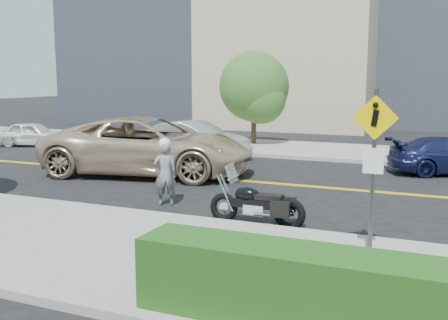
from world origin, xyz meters
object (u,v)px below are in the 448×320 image
at_px(suv, 148,146).
at_px(motorcycle, 257,195).
at_px(parked_car_white, 33,134).
at_px(pedestrian_sign, 374,157).
at_px(parked_car_silver, 194,140).
at_px(motorcyclist, 165,172).

bearing_deg(suv, motorcycle, -139.19).
bearing_deg(parked_car_white, pedestrian_sign, -138.43).
bearing_deg(suv, parked_car_white, 53.96).
xyz_separation_m(pedestrian_sign, parked_car_silver, (-8.45, 10.01, -1.19)).
xyz_separation_m(motorcycle, parked_car_silver, (-5.69, 8.26, 0.09)).
bearing_deg(parked_car_white, parked_car_silver, -110.35).
xyz_separation_m(motorcyclist, suv, (-2.74, 3.66, 0.10)).
bearing_deg(motorcycle, parked_car_white, 148.82).
relative_size(pedestrian_sign, suv, 0.42).
bearing_deg(parked_car_silver, suv, -169.58).
xyz_separation_m(motorcycle, parked_car_white, (-14.72, 8.71, -0.08)).
distance_m(motorcycle, parked_car_silver, 10.03).
xyz_separation_m(suv, parked_car_white, (-9.17, 4.32, -0.40)).
xyz_separation_m(motorcycle, suv, (-5.54, 4.39, 0.32)).
bearing_deg(motorcyclist, parked_car_white, -63.17).
relative_size(motorcyclist, parked_car_silver, 0.38).
distance_m(motorcycle, parked_car_white, 17.10).
distance_m(motorcyclist, parked_car_silver, 8.07).
bearing_deg(parked_car_white, motorcyclist, -141.37).
xyz_separation_m(motorcyclist, parked_car_silver, (-2.88, 7.54, -0.12)).
height_order(motorcyclist, motorcycle, motorcyclist).
distance_m(pedestrian_sign, parked_car_silver, 13.16).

